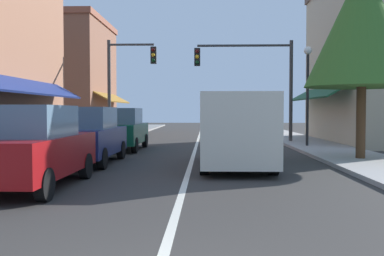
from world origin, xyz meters
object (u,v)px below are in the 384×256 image
(van_in_lane, at_px, (235,128))
(traffic_signal_left_corner, at_px, (125,75))
(parked_car_nearest_left, at_px, (30,147))
(traffic_signal_mast_arm, at_px, (256,73))
(parked_car_second_left, at_px, (87,136))
(parked_car_third_left, at_px, (121,129))
(street_lamp_right_mid, at_px, (308,79))
(tree_right_near, at_px, (362,25))

(van_in_lane, relative_size, traffic_signal_left_corner, 0.95)
(parked_car_nearest_left, bearing_deg, traffic_signal_mast_arm, 64.93)
(parked_car_nearest_left, xyz_separation_m, parked_car_second_left, (0.01, 4.37, 0.00))
(traffic_signal_left_corner, bearing_deg, parked_car_third_left, -80.96)
(parked_car_nearest_left, height_order, parked_car_third_left, same)
(parked_car_second_left, relative_size, street_lamp_right_mid, 0.92)
(parked_car_second_left, bearing_deg, traffic_signal_left_corner, 94.07)
(parked_car_second_left, relative_size, traffic_signal_left_corner, 0.75)
(street_lamp_right_mid, bearing_deg, van_in_lane, -118.65)
(van_in_lane, relative_size, street_lamp_right_mid, 1.16)
(traffic_signal_left_corner, bearing_deg, street_lamp_right_mid, -24.58)
(parked_car_nearest_left, xyz_separation_m, van_in_lane, (4.57, 3.70, 0.27))
(parked_car_nearest_left, xyz_separation_m, traffic_signal_mast_arm, (6.25, 13.36, 2.72))
(van_in_lane, xyz_separation_m, traffic_signal_mast_arm, (1.68, 9.66, 2.46))
(van_in_lane, bearing_deg, parked_car_second_left, 171.51)
(van_in_lane, bearing_deg, tree_right_near, 19.81)
(parked_car_second_left, bearing_deg, traffic_signal_mast_arm, 55.33)
(van_in_lane, height_order, traffic_signal_left_corner, traffic_signal_left_corner)
(traffic_signal_mast_arm, height_order, traffic_signal_left_corner, traffic_signal_left_corner)
(parked_car_second_left, bearing_deg, van_in_lane, -8.26)
(van_in_lane, bearing_deg, parked_car_third_left, 128.86)
(parked_car_second_left, bearing_deg, parked_car_nearest_left, -90.01)
(parked_car_third_left, distance_m, van_in_lane, 7.03)
(van_in_lane, distance_m, tree_right_near, 5.52)
(parked_car_second_left, distance_m, parked_car_third_left, 4.79)
(parked_car_second_left, height_order, traffic_signal_left_corner, traffic_signal_left_corner)
(parked_car_second_left, bearing_deg, street_lamp_right_mid, 36.17)
(tree_right_near, bearing_deg, street_lamp_right_mid, 96.25)
(traffic_signal_left_corner, xyz_separation_m, street_lamp_right_mid, (8.87, -4.06, -0.54))
(van_in_lane, bearing_deg, traffic_signal_mast_arm, 79.99)
(parked_car_third_left, bearing_deg, van_in_lane, -50.75)
(parked_car_second_left, xyz_separation_m, traffic_signal_left_corner, (-0.70, 10.02, 2.71))
(parked_car_nearest_left, relative_size, parked_car_third_left, 1.00)
(street_lamp_right_mid, bearing_deg, traffic_signal_mast_arm, 122.62)
(parked_car_third_left, relative_size, street_lamp_right_mid, 0.92)
(traffic_signal_left_corner, relative_size, street_lamp_right_mid, 1.22)
(van_in_lane, xyz_separation_m, traffic_signal_left_corner, (-5.25, 10.69, 2.44))
(parked_car_second_left, relative_size, tree_right_near, 0.64)
(parked_car_second_left, relative_size, traffic_signal_mast_arm, 0.78)
(parked_car_second_left, xyz_separation_m, tree_right_near, (8.74, 0.85, 3.53))
(parked_car_third_left, relative_size, tree_right_near, 0.64)
(parked_car_nearest_left, bearing_deg, van_in_lane, 39.02)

